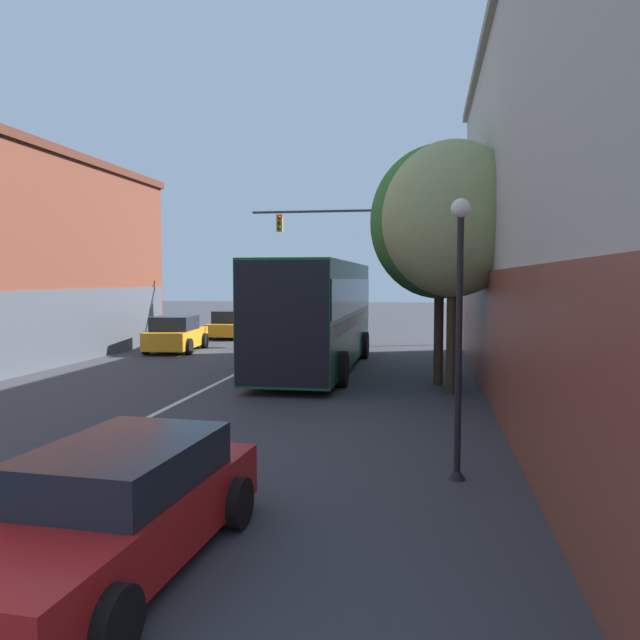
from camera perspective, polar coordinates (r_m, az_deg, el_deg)
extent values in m
cube|color=silver|center=(18.11, -9.57, -5.80)|extent=(0.14, 44.01, 0.01)
cube|color=brown|center=(15.25, 15.80, -1.63)|extent=(0.24, 23.42, 3.20)
cube|color=#145133|center=(20.57, -0.30, 0.65)|extent=(2.50, 10.32, 3.31)
cube|color=black|center=(20.54, -0.30, 2.31)|extent=(2.55, 10.11, 1.06)
cube|color=beige|center=(20.58, -0.30, -0.09)|extent=(2.53, 10.22, 0.33)
cube|color=black|center=(15.54, -3.56, -0.37)|extent=(2.42, 0.07, 3.18)
cylinder|color=black|center=(24.04, -1.95, -2.20)|extent=(0.30, 1.00, 1.00)
cylinder|color=black|center=(23.67, 4.06, -2.30)|extent=(0.30, 1.00, 1.00)
cylinder|color=black|center=(17.87, -6.08, -4.29)|extent=(0.30, 1.00, 1.00)
cylinder|color=black|center=(17.36, 2.01, -4.51)|extent=(0.30, 1.00, 1.00)
cube|color=red|center=(7.02, -18.45, -17.37)|extent=(1.86, 4.46, 0.64)
cube|color=black|center=(7.05, -17.41, -12.48)|extent=(1.61, 2.35, 0.47)
cylinder|color=black|center=(8.58, -18.46, -14.70)|extent=(0.26, 0.63, 0.61)
cylinder|color=black|center=(7.87, -7.58, -16.24)|extent=(0.26, 0.63, 0.61)
cylinder|color=black|center=(5.64, -18.35, -24.89)|extent=(0.26, 0.63, 0.61)
cube|color=orange|center=(26.64, -13.00, -1.63)|extent=(2.04, 4.02, 0.72)
cube|color=black|center=(26.40, -13.14, -0.27)|extent=(1.73, 2.15, 0.58)
cylinder|color=black|center=(28.06, -13.96, -1.81)|extent=(0.28, 0.67, 0.65)
cylinder|color=black|center=(27.57, -10.53, -1.86)|extent=(0.28, 0.67, 0.65)
cylinder|color=black|center=(25.80, -15.63, -2.32)|extent=(0.28, 0.67, 0.65)
cylinder|color=black|center=(25.27, -11.92, -2.39)|extent=(0.28, 0.67, 0.65)
cube|color=orange|center=(32.73, -7.66, -0.69)|extent=(1.94, 4.64, 0.61)
cube|color=black|center=(32.47, -7.79, 0.34)|extent=(1.77, 2.42, 0.60)
cylinder|color=black|center=(34.40, -8.53, -0.76)|extent=(0.23, 0.62, 0.62)
cylinder|color=black|center=(33.86, -5.37, -0.81)|extent=(0.23, 0.62, 0.62)
cylinder|color=black|center=(31.69, -10.10, -1.16)|extent=(0.23, 0.62, 0.62)
cylinder|color=black|center=(31.10, -6.69, -1.22)|extent=(0.23, 0.62, 0.62)
cylinder|color=#333338|center=(28.85, 10.88, 4.15)|extent=(0.18, 0.18, 6.45)
cylinder|color=#333338|center=(29.27, 2.22, 9.94)|extent=(8.75, 0.12, 0.12)
cube|color=#9E8419|center=(29.04, 5.69, 8.94)|extent=(0.28, 0.24, 0.80)
sphere|color=black|center=(28.91, 5.67, 9.46)|extent=(0.18, 0.18, 0.18)
sphere|color=orange|center=(28.89, 5.67, 8.97)|extent=(0.18, 0.18, 0.18)
sphere|color=black|center=(28.87, 5.67, 8.48)|extent=(0.18, 0.18, 0.18)
cube|color=#9E8419|center=(29.78, -3.70, 8.83)|extent=(0.28, 0.24, 0.80)
sphere|color=red|center=(29.65, -3.77, 9.33)|extent=(0.18, 0.18, 0.18)
sphere|color=black|center=(29.63, -3.77, 8.85)|extent=(0.18, 0.18, 0.18)
sphere|color=black|center=(29.61, -3.77, 8.37)|extent=(0.18, 0.18, 0.18)
cone|color=black|center=(9.82, 12.41, -13.48)|extent=(0.26, 0.26, 0.20)
cylinder|color=black|center=(9.44, 12.57, -2.62)|extent=(0.10, 0.10, 3.92)
sphere|color=#EFE5CC|center=(9.44, 12.75, 9.93)|extent=(0.29, 0.29, 0.29)
cylinder|color=#3D2D1E|center=(16.61, 11.91, -1.51)|extent=(0.26, 0.26, 2.99)
ellipsoid|color=#99A366|center=(16.62, 12.05, 9.02)|extent=(3.66, 3.29, 4.02)
cylinder|color=#3D2D1E|center=(18.02, 10.79, -1.17)|extent=(0.27, 0.27, 2.93)
ellipsoid|color=#38702D|center=(18.02, 10.92, 8.81)|extent=(3.93, 3.53, 4.32)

